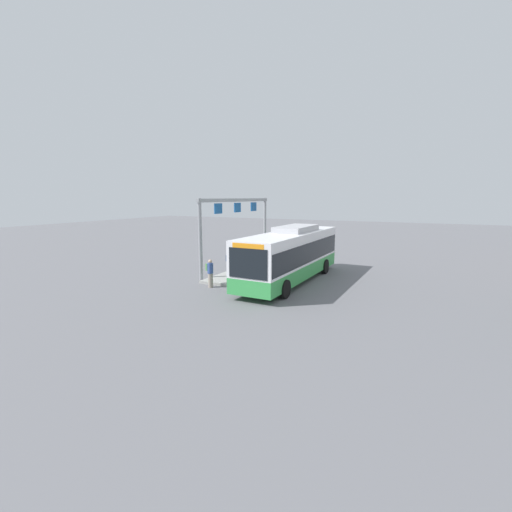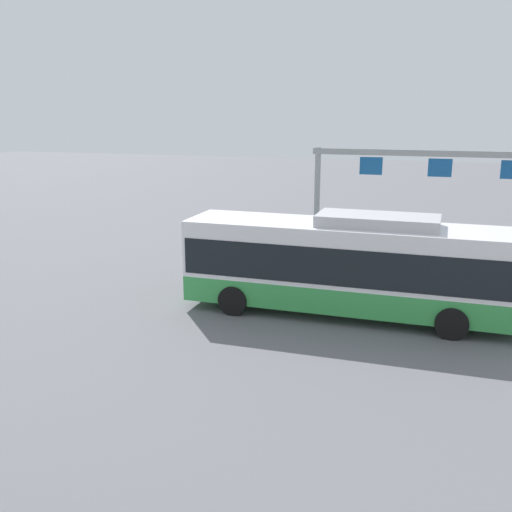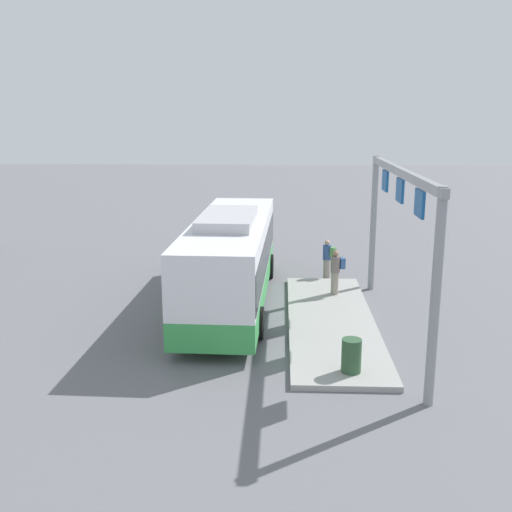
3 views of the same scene
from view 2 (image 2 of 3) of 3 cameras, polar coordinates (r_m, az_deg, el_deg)
name	(u,v)px [view 2 (image 2 of 3)]	position (r m, az deg, el deg)	size (l,w,h in m)	color
ground_plane	(348,315)	(20.44, 8.83, -5.56)	(120.00, 120.00, 0.00)	slate
platform_curb	(411,288)	(23.55, 14.66, -2.98)	(10.00, 2.80, 0.16)	#9E9E99
bus_main	(351,263)	(19.90, 9.04, -0.64)	(11.10, 2.91, 3.46)	green
person_boarding	(275,256)	(24.31, 1.87, 0.00)	(0.51, 0.60, 1.67)	gray
person_waiting_near	(340,256)	(23.87, 8.05, 0.00)	(0.43, 0.58, 1.67)	gray
platform_sign_gantry	(439,186)	(24.61, 17.08, 6.44)	(10.06, 0.24, 5.20)	gray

